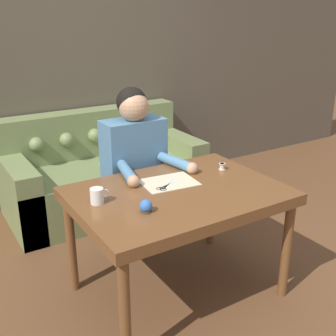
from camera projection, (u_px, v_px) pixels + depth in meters
ground_plane at (163, 292)px, 2.78m from camera, size 16.00×16.00×0.00m
wall_back at (56, 63)px, 3.81m from camera, size 8.00×0.06×2.60m
dining_table at (178, 202)px, 2.56m from camera, size 1.25×0.90×0.73m
couch at (103, 175)px, 3.93m from camera, size 1.75×0.85×0.87m
person at (135, 171)px, 3.06m from camera, size 0.52×0.61×1.26m
pattern_paper_main at (169, 182)px, 2.65m from camera, size 0.36×0.29×0.00m
scissors at (165, 187)px, 2.58m from camera, size 0.20×0.14×0.01m
mug at (97, 196)px, 2.36m from camera, size 0.11×0.08×0.09m
thread_spool at (222, 166)px, 2.87m from camera, size 0.04×0.04×0.05m
pin_cushion at (146, 207)px, 2.26m from camera, size 0.07×0.07×0.07m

